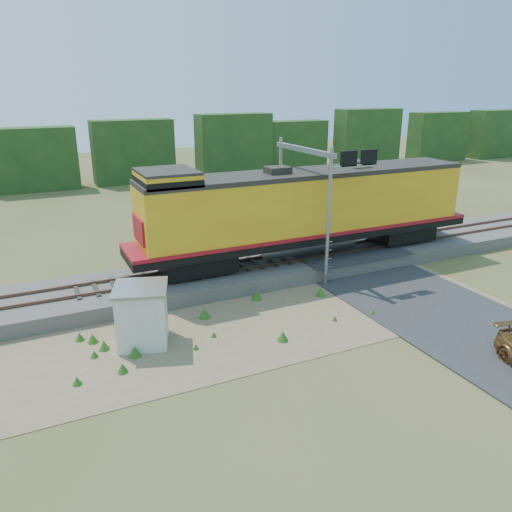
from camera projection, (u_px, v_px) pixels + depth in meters
ground at (292, 321)px, 23.75m from camera, size 140.00×140.00×0.00m
ballast at (242, 272)px, 28.76m from camera, size 70.00×5.00×0.80m
rails at (241, 265)px, 28.60m from camera, size 70.00×1.54×0.16m
dirt_shoulder at (250, 324)px, 23.37m from camera, size 26.00×8.00×0.03m
road at (398, 289)px, 27.18m from camera, size 7.00×66.00×0.86m
tree_line_north at (126, 158)px, 55.29m from camera, size 130.00×3.00×6.50m
weed_clumps at (223, 334)px, 22.43m from camera, size 15.00×6.20×0.56m
locomotive at (305, 209)px, 29.34m from camera, size 21.80×3.32×5.62m
shed at (142, 315)px, 21.27m from camera, size 2.79×2.79×2.64m
signal_gantry at (315, 178)px, 28.21m from camera, size 3.02×6.20×7.62m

